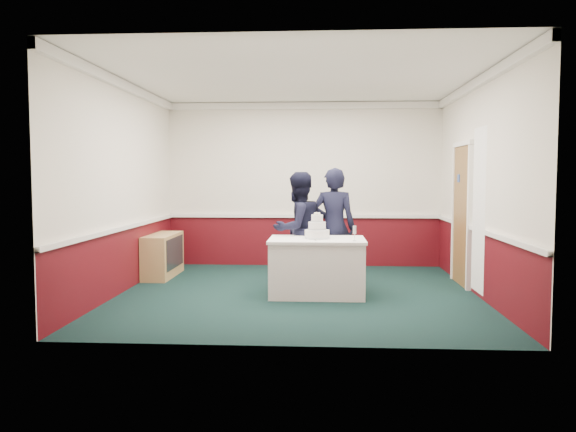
# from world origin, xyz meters

# --- Properties ---
(ground) EXTENTS (5.00, 5.00, 0.00)m
(ground) POSITION_xyz_m (0.00, 0.00, 0.00)
(ground) COLOR black
(ground) RESTS_ON ground
(room_shell) EXTENTS (5.00, 5.00, 3.00)m
(room_shell) POSITION_xyz_m (0.08, 0.61, 1.97)
(room_shell) COLOR silver
(room_shell) RESTS_ON ground
(sideboard) EXTENTS (0.41, 1.20, 0.70)m
(sideboard) POSITION_xyz_m (-2.28, 1.21, 0.35)
(sideboard) COLOR tan
(sideboard) RESTS_ON ground
(cake_table) EXTENTS (1.32, 0.92, 0.79)m
(cake_table) POSITION_xyz_m (0.27, -0.11, 0.40)
(cake_table) COLOR white
(cake_table) RESTS_ON ground
(wedding_cake) EXTENTS (0.35, 0.35, 0.36)m
(wedding_cake) POSITION_xyz_m (0.27, -0.11, 0.90)
(wedding_cake) COLOR white
(wedding_cake) RESTS_ON cake_table
(cake_knife) EXTENTS (0.06, 0.22, 0.00)m
(cake_knife) POSITION_xyz_m (0.24, -0.31, 0.79)
(cake_knife) COLOR silver
(cake_knife) RESTS_ON cake_table
(champagne_flute) EXTENTS (0.05, 0.05, 0.21)m
(champagne_flute) POSITION_xyz_m (0.77, -0.39, 0.93)
(champagne_flute) COLOR silver
(champagne_flute) RESTS_ON cake_table
(person_man) EXTENTS (1.06, 1.03, 1.71)m
(person_man) POSITION_xyz_m (-0.02, 0.48, 0.86)
(person_man) COLOR black
(person_man) RESTS_ON ground
(person_woman) EXTENTS (0.70, 0.51, 1.78)m
(person_woman) POSITION_xyz_m (0.52, 0.58, 0.89)
(person_woman) COLOR black
(person_woman) RESTS_ON ground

